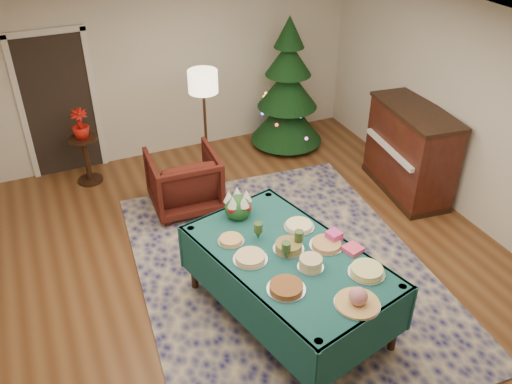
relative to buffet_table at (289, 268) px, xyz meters
name	(u,v)px	position (x,y,z in m)	size (l,w,h in m)	color
room_shell	(262,181)	(-0.02, 0.59, 0.69)	(7.00, 7.00, 7.00)	#593319
doorway	(58,102)	(-1.62, 4.07, 0.43)	(1.08, 0.04, 2.16)	black
rug	(284,271)	(0.29, 0.65, -0.65)	(3.20, 4.20, 0.02)	#15164F
buffet_table	(289,268)	(0.00, 0.00, 0.00)	(1.72, 2.37, 0.83)	black
platter_0	(358,299)	(0.24, -0.84, 0.23)	(0.40, 0.40, 0.18)	silver
platter_1	(367,271)	(0.54, -0.53, 0.20)	(0.35, 0.35, 0.07)	silver
platter_2	(286,288)	(-0.24, -0.42, 0.19)	(0.35, 0.35, 0.06)	silver
platter_3	(311,263)	(0.10, -0.25, 0.22)	(0.25, 0.25, 0.11)	silver
platter_4	(326,244)	(0.40, -0.02, 0.19)	(0.34, 0.34, 0.05)	silver
platter_5	(250,258)	(-0.37, 0.09, 0.19)	(0.34, 0.34, 0.06)	silver
platter_6	(289,246)	(0.03, 0.08, 0.20)	(0.31, 0.31, 0.08)	silver
platter_7	(299,226)	(0.30, 0.36, 0.19)	(0.32, 0.32, 0.05)	silver
platter_8	(231,240)	(-0.44, 0.42, 0.19)	(0.27, 0.27, 0.05)	silver
goblet_0	(258,231)	(-0.17, 0.36, 0.27)	(0.09, 0.09, 0.19)	#2D471E
goblet_1	(299,239)	(0.14, 0.07, 0.27)	(0.09, 0.09, 0.19)	#2D471E
goblet_2	(286,250)	(-0.05, -0.03, 0.27)	(0.09, 0.09, 0.19)	#2D471E
napkin_stack	(353,249)	(0.60, -0.19, 0.19)	(0.17, 0.17, 0.04)	#F34369
gift_box	(334,237)	(0.51, 0.02, 0.22)	(0.13, 0.13, 0.11)	#D33A88
centerpiece	(238,205)	(-0.21, 0.80, 0.31)	(0.30, 0.30, 0.34)	#1E4C1E
armchair	(184,178)	(-0.34, 2.40, -0.21)	(0.88, 0.82, 0.90)	#42140E
floor_lamp	(203,89)	(0.19, 2.99, 0.74)	(0.40, 0.40, 1.66)	#A57F3F
side_table	(87,160)	(-1.43, 3.60, -0.32)	(0.40, 0.40, 0.71)	black
potted_plant	(81,130)	(-1.43, 3.60, 0.17)	(0.24, 0.43, 0.24)	#B6160D
christmas_tree	(288,90)	(1.72, 3.49, 0.28)	(1.52, 1.52, 2.10)	black
piano	(410,152)	(2.65, 1.55, -0.05)	(0.84, 1.52, 1.25)	black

